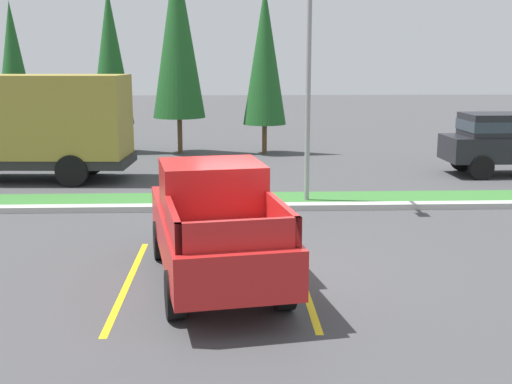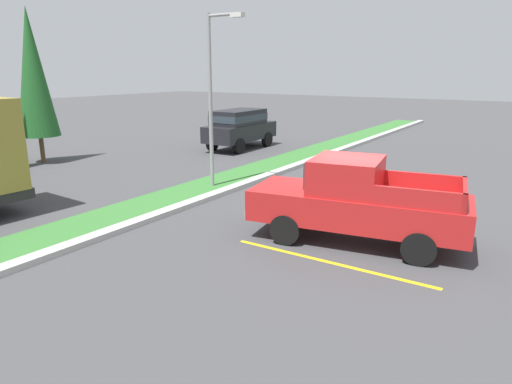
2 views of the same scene
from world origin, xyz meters
name	(u,v)px [view 1 (image 1 of 2)]	position (x,y,z in m)	size (l,w,h in m)	color
ground_plane	(265,270)	(0.00, 0.00, 0.00)	(120.00, 120.00, 0.00)	#424244
parking_line_near	(128,282)	(-2.47, -0.55, 0.00)	(0.12, 4.80, 0.01)	yellow
parking_line_far	(302,279)	(0.63, -0.55, 0.00)	(0.12, 4.80, 0.01)	yellow
curb_strip	(255,207)	(0.00, 5.00, 0.07)	(56.00, 0.40, 0.15)	#B2B2AD
grass_median	(253,200)	(0.00, 6.10, 0.03)	(56.00, 1.80, 0.06)	#387533
pickup_truck_main	(214,224)	(-0.93, -0.49, 1.04)	(2.75, 5.47, 2.10)	black
cargo_truck_distant	(28,124)	(-7.13, 9.57, 1.85)	(6.91, 2.77, 3.40)	black
suv_distant	(512,139)	(8.92, 9.90, 1.24)	(4.63, 2.02, 2.10)	black
street_light	(309,73)	(1.47, 5.73, 3.53)	(0.24, 1.49, 6.00)	gray
cypress_tree_leftmost	(13,66)	(-9.33, 15.35, 3.63)	(1.61, 1.61, 6.18)	brown
cypress_tree_left_inner	(110,56)	(-5.54, 15.90, 3.99)	(1.76, 1.76, 6.78)	brown
cypress_tree_center	(178,34)	(-2.73, 15.65, 4.90)	(2.16, 2.16, 8.32)	brown
cypress_tree_right_inner	(265,56)	(0.81, 15.36, 4.03)	(1.78, 1.78, 6.85)	brown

